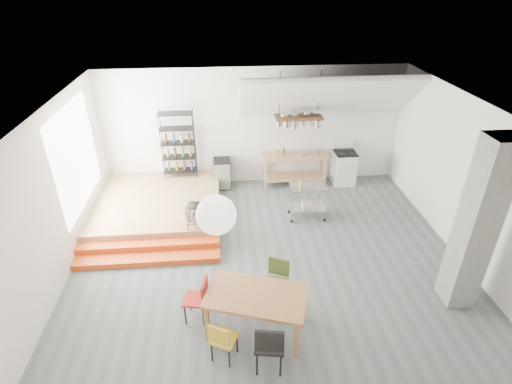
{
  "coord_description": "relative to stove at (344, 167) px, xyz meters",
  "views": [
    {
      "loc": [
        -0.84,
        -6.63,
        5.35
      ],
      "look_at": [
        -0.17,
        0.8,
        1.14
      ],
      "focal_mm": 28.0,
      "sensor_mm": 36.0,
      "label": 1
    }
  ],
  "objects": [
    {
      "name": "floor",
      "position": [
        -2.5,
        -3.16,
        -0.48
      ],
      "size": [
        8.0,
        8.0,
        0.0
      ],
      "primitive_type": "plane",
      "color": "#505A5D",
      "rests_on": "ground"
    },
    {
      "name": "wall_back",
      "position": [
        -2.5,
        0.34,
        1.12
      ],
      "size": [
        8.0,
        0.04,
        3.2
      ],
      "primitive_type": "cube",
      "color": "silver",
      "rests_on": "ground"
    },
    {
      "name": "wall_left",
      "position": [
        -6.5,
        -3.16,
        1.12
      ],
      "size": [
        0.04,
        7.0,
        3.2
      ],
      "primitive_type": "cube",
      "color": "silver",
      "rests_on": "ground"
    },
    {
      "name": "wall_right",
      "position": [
        1.5,
        -3.16,
        1.12
      ],
      "size": [
        0.04,
        7.0,
        3.2
      ],
      "primitive_type": "cube",
      "color": "silver",
      "rests_on": "ground"
    },
    {
      "name": "ceiling",
      "position": [
        -2.5,
        -3.16,
        2.72
      ],
      "size": [
        8.0,
        7.0,
        0.02
      ],
      "primitive_type": "cube",
      "color": "white",
      "rests_on": "wall_back"
    },
    {
      "name": "slope_ceiling",
      "position": [
        -0.7,
        -0.26,
        2.07
      ],
      "size": [
        4.4,
        1.44,
        1.32
      ],
      "primitive_type": "cube",
      "rotation": [
        -0.73,
        0.0,
        0.0
      ],
      "color": "white",
      "rests_on": "wall_back"
    },
    {
      "name": "window_pane",
      "position": [
        -6.48,
        -1.66,
        1.32
      ],
      "size": [
        0.02,
        2.5,
        2.2
      ],
      "primitive_type": "cube",
      "color": "white",
      "rests_on": "wall_left"
    },
    {
      "name": "platform",
      "position": [
        -5.0,
        -1.16,
        -0.28
      ],
      "size": [
        3.0,
        3.0,
        0.4
      ],
      "primitive_type": "cube",
      "color": "#A57C52",
      "rests_on": "ground"
    },
    {
      "name": "step_lower",
      "position": [
        -5.0,
        -3.11,
        -0.41
      ],
      "size": [
        3.0,
        0.35,
        0.13
      ],
      "primitive_type": "cube",
      "color": "#CE4B18",
      "rests_on": "ground"
    },
    {
      "name": "step_upper",
      "position": [
        -5.0,
        -2.76,
        -0.35
      ],
      "size": [
        3.0,
        0.35,
        0.27
      ],
      "primitive_type": "cube",
      "color": "#CE4B18",
      "rests_on": "ground"
    },
    {
      "name": "concrete_column",
      "position": [
        0.8,
        -4.66,
        1.12
      ],
      "size": [
        0.5,
        0.5,
        3.2
      ],
      "primitive_type": "cube",
      "color": "slate",
      "rests_on": "ground"
    },
    {
      "name": "kitchen_counter",
      "position": [
        -1.4,
        -0.01,
        0.15
      ],
      "size": [
        1.8,
        0.6,
        0.91
      ],
      "color": "#A57C52",
      "rests_on": "ground"
    },
    {
      "name": "stove",
      "position": [
        0.0,
        0.0,
        0.0
      ],
      "size": [
        0.6,
        0.6,
        1.18
      ],
      "color": "white",
      "rests_on": "ground"
    },
    {
      "name": "pot_rack",
      "position": [
        -1.37,
        -0.23,
        1.5
      ],
      "size": [
        1.2,
        0.5,
        1.43
      ],
      "color": "#3C2818",
      "rests_on": "ceiling"
    },
    {
      "name": "wire_shelving",
      "position": [
        -4.5,
        0.04,
        0.85
      ],
      "size": [
        0.88,
        0.38,
        1.8
      ],
      "color": "black",
      "rests_on": "platform"
    },
    {
      "name": "microwave_shelf",
      "position": [
        -3.9,
        -2.41,
        0.07
      ],
      "size": [
        0.6,
        0.4,
        0.16
      ],
      "color": "#A57C52",
      "rests_on": "platform"
    },
    {
      "name": "paper_lantern",
      "position": [
        -3.48,
        -4.86,
        1.72
      ],
      "size": [
        0.6,
        0.6,
        0.6
      ],
      "primitive_type": "sphere",
      "color": "white",
      "rests_on": "ceiling"
    },
    {
      "name": "dining_table",
      "position": [
        -2.91,
        -5.05,
        0.2
      ],
      "size": [
        1.82,
        1.36,
        0.77
      ],
      "rotation": [
        0.0,
        0.0,
        -0.31
      ],
      "color": "olive",
      "rests_on": "ground"
    },
    {
      "name": "chair_mustard",
      "position": [
        -3.48,
        -5.62,
        -0.0
      ],
      "size": [
        0.49,
        0.49,
        0.8
      ],
      "rotation": [
        0.0,
        0.0,
        2.68
      ],
      "color": "gold",
      "rests_on": "ground"
    },
    {
      "name": "chair_black",
      "position": [
        -2.79,
        -5.86,
        0.09
      ],
      "size": [
        0.5,
        0.5,
        0.96
      ],
      "rotation": [
        0.0,
        0.0,
        2.98
      ],
      "color": "black",
      "rests_on": "ground"
    },
    {
      "name": "chair_olive",
      "position": [
        -2.48,
        -4.42,
        0.05
      ],
      "size": [
        0.54,
        0.54,
        0.88
      ],
      "rotation": [
        0.0,
        0.0,
        -0.44
      ],
      "color": "#4D5C2B",
      "rests_on": "ground"
    },
    {
      "name": "chair_red",
      "position": [
        -3.85,
        -4.73,
        0.03
      ],
      "size": [
        0.46,
        0.46,
        0.85
      ],
      "rotation": [
        0.0,
        0.0,
        -1.77
      ],
      "color": "#AB1D18",
      "rests_on": "ground"
    },
    {
      "name": "rolling_cart",
      "position": [
        -1.37,
        -1.71,
        0.08
      ],
      "size": [
        0.89,
        0.52,
        0.86
      ],
      "rotation": [
        0.0,
        0.0,
        -0.03
      ],
      "color": "silver",
      "rests_on": "ground"
    },
    {
      "name": "mini_fridge",
      "position": [
        -3.4,
        0.04,
        -0.07
      ],
      "size": [
        0.48,
        0.48,
        0.82
      ],
      "primitive_type": "cube",
      "color": "black",
      "rests_on": "ground"
    },
    {
      "name": "microwave",
      "position": [
        -3.9,
        -2.41,
        0.24
      ],
      "size": [
        0.64,
        0.5,
        0.31
      ],
      "primitive_type": "imported",
      "rotation": [
        0.0,
        0.0,
        -0.22
      ],
      "color": "beige",
      "rests_on": "microwave_shelf"
    },
    {
      "name": "bowl",
      "position": [
        -1.15,
        -0.06,
        0.45
      ],
      "size": [
        0.23,
        0.23,
        0.05
      ],
      "primitive_type": "imported",
      "rotation": [
        0.0,
        0.0,
        -0.24
      ],
      "color": "silver",
      "rests_on": "kitchen_counter"
    }
  ]
}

